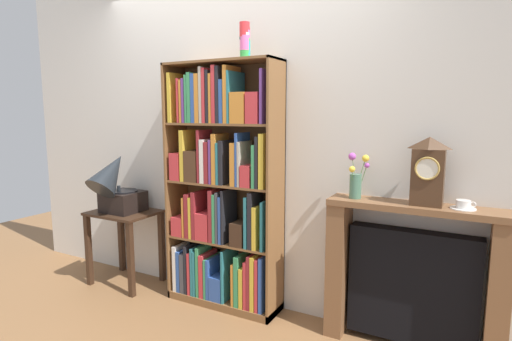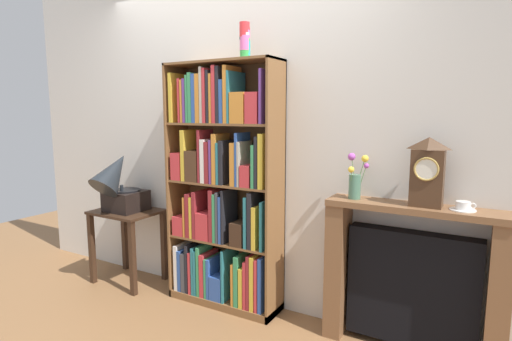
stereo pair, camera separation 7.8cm
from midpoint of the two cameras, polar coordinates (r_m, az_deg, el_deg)
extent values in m
cube|color=brown|center=(3.36, -6.22, -18.92)|extent=(8.05, 6.40, 0.02)
cube|color=silver|center=(3.14, -0.56, 5.05)|extent=(5.05, 0.08, 2.69)
cube|color=brown|center=(3.40, -11.74, -1.66)|extent=(0.02, 0.29, 1.89)
cube|color=brown|center=(2.91, 2.06, -3.14)|extent=(0.02, 0.29, 1.89)
cube|color=brown|center=(3.25, -4.03, -1.97)|extent=(0.92, 0.01, 1.89)
cube|color=brown|center=(3.10, -5.63, 14.93)|extent=(0.92, 0.29, 0.02)
cube|color=brown|center=(3.42, -5.17, -17.63)|extent=(0.92, 0.29, 0.06)
cube|color=white|center=(3.53, -11.09, -13.04)|extent=(0.03, 0.20, 0.38)
cube|color=#2D519E|center=(3.52, -10.62, -13.45)|extent=(0.03, 0.20, 0.34)
cube|color=#424247|center=(3.51, -9.92, -13.62)|extent=(0.04, 0.23, 0.33)
cube|color=black|center=(3.48, -9.45, -13.18)|extent=(0.02, 0.24, 0.40)
cube|color=#C63338|center=(3.46, -9.08, -13.73)|extent=(0.02, 0.22, 0.35)
cube|color=teal|center=(3.44, -8.62, -13.46)|extent=(0.02, 0.23, 0.39)
cube|color=teal|center=(3.42, -8.46, -13.80)|extent=(0.02, 0.20, 0.37)
cube|color=#388E56|center=(3.39, -8.05, -13.64)|extent=(0.03, 0.20, 0.40)
cube|color=#C63338|center=(3.39, -7.43, -14.14)|extent=(0.04, 0.22, 0.35)
cube|color=#388E56|center=(3.38, -6.85, -14.45)|extent=(0.02, 0.23, 0.32)
cube|color=#2D519E|center=(3.36, -6.63, -14.60)|extent=(0.02, 0.20, 0.32)
cube|color=#2D519E|center=(3.34, -5.80, -15.99)|extent=(0.11, 0.17, 0.19)
cube|color=teal|center=(3.28, -4.41, -14.24)|extent=(0.02, 0.24, 0.41)
cube|color=orange|center=(3.25, -3.11, -15.30)|extent=(0.02, 0.22, 0.33)
cube|color=#388E56|center=(3.22, -2.66, -14.94)|extent=(0.04, 0.21, 0.39)
cube|color=gold|center=(3.22, -1.94, -15.73)|extent=(0.03, 0.22, 0.31)
cube|color=#C63338|center=(3.19, -1.42, -15.41)|extent=(0.02, 0.21, 0.37)
cube|color=maroon|center=(3.18, -0.83, -15.02)|extent=(0.03, 0.24, 0.41)
cube|color=gold|center=(3.16, -0.32, -15.15)|extent=(0.03, 0.24, 0.41)
cube|color=#C63338|center=(3.13, 0.11, -15.48)|extent=(0.02, 0.20, 0.40)
cube|color=#2D519E|center=(3.11, 0.61, -15.52)|extent=(0.03, 0.19, 0.42)
cube|color=brown|center=(3.24, -5.29, -9.75)|extent=(0.89, 0.27, 0.02)
cube|color=#C63338|center=(3.40, -10.76, -7.48)|extent=(0.10, 0.21, 0.15)
cube|color=orange|center=(3.34, -9.89, -6.25)|extent=(0.02, 0.21, 0.32)
cube|color=maroon|center=(3.32, -9.35, -6.06)|extent=(0.04, 0.23, 0.35)
cube|color=gold|center=(3.30, -8.99, -6.36)|extent=(0.02, 0.21, 0.33)
cube|color=maroon|center=(3.28, -8.41, -6.00)|extent=(0.03, 0.24, 0.37)
cube|color=#C63338|center=(3.24, -7.60, -7.68)|extent=(0.12, 0.17, 0.21)
cube|color=maroon|center=(3.18, -6.16, -6.15)|extent=(0.03, 0.22, 0.40)
cube|color=#388E56|center=(3.16, -5.81, -6.51)|extent=(0.02, 0.19, 0.38)
cube|color=#424247|center=(3.15, -5.33, -6.38)|extent=(0.02, 0.21, 0.39)
cube|color=#2D519E|center=(3.13, -5.01, -6.77)|extent=(0.02, 0.19, 0.36)
cube|color=black|center=(3.12, -4.56, -6.33)|extent=(0.02, 0.21, 0.41)
cube|color=#382316|center=(3.08, -2.79, -8.79)|extent=(0.11, 0.19, 0.18)
cube|color=teal|center=(3.03, -1.27, -7.05)|extent=(0.02, 0.23, 0.38)
cube|color=black|center=(2.99, -0.85, -6.88)|extent=(0.03, 0.19, 0.42)
cube|color=gold|center=(3.01, -0.04, -7.78)|extent=(0.03, 0.24, 0.32)
cube|color=teal|center=(2.96, 0.86, -7.61)|extent=(0.02, 0.20, 0.36)
cube|color=brown|center=(3.13, -5.39, -1.82)|extent=(0.89, 0.27, 0.02)
cube|color=#C63338|center=(3.31, -11.02, 0.66)|extent=(0.09, 0.21, 0.22)
cube|color=gold|center=(3.25, -10.03, 2.17)|extent=(0.03, 0.22, 0.40)
cube|color=#472D1C|center=(3.21, -8.97, 0.69)|extent=(0.12, 0.20, 0.24)
cube|color=maroon|center=(3.15, -7.97, 2.05)|extent=(0.02, 0.19, 0.40)
cube|color=white|center=(3.15, -7.25, 1.43)|extent=(0.04, 0.23, 0.33)
cube|color=maroon|center=(3.11, -6.85, 1.20)|extent=(0.04, 0.19, 0.31)
cube|color=#663884|center=(3.10, -6.28, 1.32)|extent=(0.02, 0.20, 0.33)
cube|color=orange|center=(3.07, -5.80, 1.70)|extent=(0.03, 0.20, 0.38)
cube|color=teal|center=(3.07, -5.15, 1.10)|extent=(0.02, 0.23, 0.31)
cube|color=black|center=(3.05, -4.75, 1.22)|extent=(0.03, 0.22, 0.33)
cube|color=orange|center=(3.00, -3.06, 1.00)|extent=(0.04, 0.23, 0.32)
cube|color=#2D519E|center=(2.97, -2.67, 1.63)|extent=(0.02, 0.20, 0.39)
cube|color=#B2A893|center=(2.96, -2.38, 1.01)|extent=(0.02, 0.20, 0.33)
cube|color=#C63338|center=(2.96, -1.39, -0.65)|extent=(0.08, 0.22, 0.16)
cube|color=#388E56|center=(2.90, -0.40, 0.68)|extent=(0.02, 0.19, 0.31)
cube|color=black|center=(2.91, 0.30, 1.28)|extent=(0.02, 0.24, 0.37)
cube|color=gold|center=(2.88, 0.92, 1.44)|extent=(0.04, 0.23, 0.39)
cube|color=brown|center=(3.08, -5.51, 6.52)|extent=(0.89, 0.27, 0.02)
cube|color=gold|center=(3.30, -11.85, 9.95)|extent=(0.03, 0.19, 0.38)
cube|color=#C63338|center=(3.26, -10.41, 9.61)|extent=(0.02, 0.24, 0.33)
cube|color=orange|center=(3.23, -10.25, 9.52)|extent=(0.02, 0.21, 0.32)
cube|color=#663884|center=(3.21, -10.00, 9.62)|extent=(0.02, 0.19, 0.33)
cube|color=#388E56|center=(3.20, -9.55, 9.85)|extent=(0.02, 0.20, 0.36)
cube|color=#388E56|center=(3.19, -9.02, 10.02)|extent=(0.03, 0.22, 0.37)
cube|color=#2D519E|center=(3.17, -8.54, 9.95)|extent=(0.03, 0.22, 0.36)
cube|color=orange|center=(3.15, -8.00, 9.97)|extent=(0.04, 0.22, 0.36)
cube|color=#B2A893|center=(3.14, -7.35, 10.42)|extent=(0.02, 0.24, 0.41)
cube|color=#C63338|center=(3.11, -7.13, 10.36)|extent=(0.03, 0.21, 0.40)
cube|color=black|center=(3.10, -6.53, 10.23)|extent=(0.02, 0.23, 0.38)
cube|color=orange|center=(3.06, -6.34, 10.00)|extent=(0.02, 0.19, 0.36)
cube|color=#C63338|center=(3.06, -5.75, 10.55)|extent=(0.03, 0.21, 0.41)
cube|color=black|center=(3.05, -5.14, 10.50)|extent=(0.03, 0.23, 0.41)
cube|color=#2D519E|center=(3.02, -4.72, 9.62)|extent=(0.03, 0.21, 0.31)
cube|color=orange|center=(3.00, -4.17, 10.57)|extent=(0.03, 0.21, 0.41)
cube|color=teal|center=(3.00, -3.62, 10.21)|extent=(0.02, 0.24, 0.37)
cube|color=orange|center=(2.95, -2.53, 8.79)|extent=(0.12, 0.21, 0.22)
cube|color=#C63338|center=(2.88, -0.64, 8.79)|extent=(0.10, 0.18, 0.22)
cube|color=#663884|center=(2.86, 0.84, 10.33)|extent=(0.02, 0.22, 0.37)
cylinder|color=green|center=(2.96, -2.34, 16.46)|extent=(0.07, 0.07, 0.10)
cylinder|color=#28B2B7|center=(2.96, -2.32, 16.81)|extent=(0.07, 0.07, 0.10)
cylinder|color=green|center=(2.96, -2.35, 17.16)|extent=(0.07, 0.07, 0.10)
cylinder|color=pink|center=(2.96, -2.37, 17.51)|extent=(0.07, 0.07, 0.10)
cylinder|color=white|center=(2.97, -2.38, 17.85)|extent=(0.07, 0.07, 0.10)
cylinder|color=pink|center=(2.97, -2.36, 18.19)|extent=(0.07, 0.07, 0.10)
cylinder|color=red|center=(2.98, -2.36, 18.53)|extent=(0.07, 0.07, 0.10)
cylinder|color=black|center=(2.98, -2.41, 18.88)|extent=(0.07, 0.07, 0.10)
cylinder|color=red|center=(2.98, -2.41, 19.22)|extent=(0.07, 0.07, 0.10)
cube|color=#382316|center=(3.78, -18.69, -5.63)|extent=(0.57, 0.44, 0.02)
cube|color=#382316|center=(3.94, -23.06, -10.28)|extent=(0.04, 0.04, 0.63)
cube|color=#382316|center=(3.57, -17.86, -11.90)|extent=(0.04, 0.04, 0.63)
cube|color=#382316|center=(4.17, -18.98, -9.04)|extent=(0.04, 0.04, 0.63)
cube|color=#382316|center=(3.82, -13.73, -10.38)|extent=(0.04, 0.04, 0.63)
cube|color=black|center=(3.76, -18.76, -4.16)|extent=(0.31, 0.30, 0.18)
cylinder|color=black|center=(3.74, -18.82, -2.75)|extent=(0.25, 0.25, 0.01)
cylinder|color=#1E2328|center=(3.70, -19.34, -2.49)|extent=(0.03, 0.03, 0.06)
cone|color=#1E2328|center=(3.63, -20.36, -0.23)|extent=(0.26, 0.43, 0.44)
cube|color=brown|center=(2.67, 20.78, -4.89)|extent=(1.07, 0.24, 0.04)
cube|color=brown|center=(2.90, 10.73, -13.35)|extent=(0.12, 0.22, 0.92)
cube|color=brown|center=(2.80, 30.27, -15.22)|extent=(0.12, 0.22, 0.92)
cube|color=black|center=(2.86, 20.34, -15.05)|extent=(0.79, 0.12, 0.74)
cube|color=#472D1C|center=(2.63, 22.25, -0.91)|extent=(0.18, 0.12, 0.34)
pyramid|color=#472D1C|center=(2.60, 22.50, 3.61)|extent=(0.18, 0.12, 0.07)
cylinder|color=silver|center=(2.56, 22.18, 0.26)|extent=(0.13, 0.01, 0.13)
torus|color=#B79347|center=(2.55, 22.17, 0.25)|extent=(0.14, 0.01, 0.14)
cylinder|color=#4C7A60|center=(2.72, 13.03, -2.17)|extent=(0.08, 0.08, 0.16)
cylinder|color=#4C753D|center=(2.74, 12.94, -0.78)|extent=(0.06, 0.05, 0.26)
sphere|color=#B24CB7|center=(2.75, 12.61, 1.95)|extent=(0.05, 0.05, 0.05)
cylinder|color=#4C753D|center=(2.72, 13.91, -1.43)|extent=(0.05, 0.05, 0.20)
sphere|color=#B24CB7|center=(2.73, 14.57, 0.71)|extent=(0.03, 0.03, 0.03)
cylinder|color=#4C753D|center=(2.69, 12.62, -1.70)|extent=(0.00, 0.04, 0.18)
sphere|color=yellow|center=(2.66, 12.57, 0.19)|extent=(0.04, 0.04, 0.04)
cylinder|color=#4C753D|center=(2.72, 13.63, -0.93)|extent=(0.06, 0.05, 0.25)
sphere|color=yellow|center=(2.72, 14.40, 1.67)|extent=(0.05, 0.05, 0.05)
cylinder|color=white|center=(2.64, 26.39, -4.82)|extent=(0.14, 0.14, 0.01)
cylinder|color=white|center=(2.64, 26.43, -4.26)|extent=(0.08, 0.08, 0.05)
torus|color=white|center=(2.64, 27.52, -4.29)|extent=(0.04, 0.01, 0.03)
camera|label=1|loc=(0.04, -90.76, -0.11)|focal=28.38mm
camera|label=2|loc=(0.04, 89.24, 0.11)|focal=28.38mm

